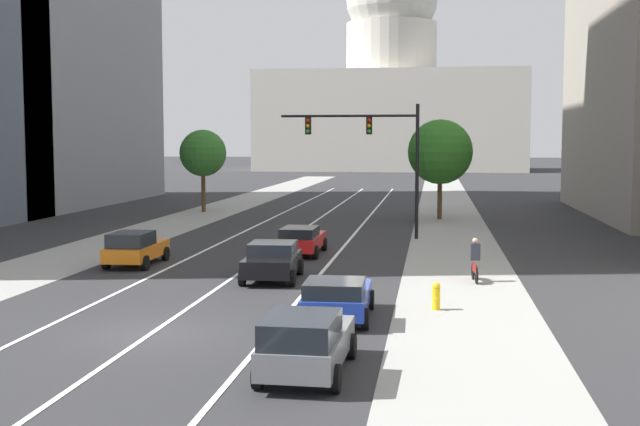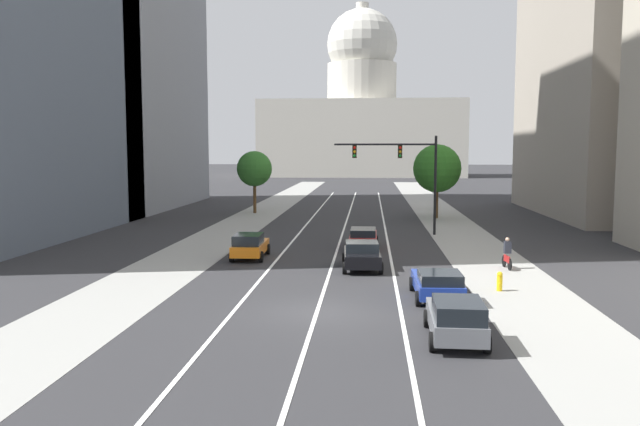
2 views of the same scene
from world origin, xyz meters
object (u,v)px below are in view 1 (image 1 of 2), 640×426
object	(u,v)px
car_gray	(306,342)
cyclist	(475,260)
street_tree_mid_right	(440,152)
car_blue	(337,297)
fire_hydrant	(436,296)
traffic_signal_mast	(376,144)
street_tree_near_left	(203,153)
car_red	(302,239)
car_black	(272,260)
car_orange	(135,248)
capitol_building	(391,93)

from	to	relation	value
car_gray	cyclist	bearing A→B (deg)	-17.18
cyclist	street_tree_mid_right	world-z (taller)	street_tree_mid_right
cyclist	street_tree_mid_right	bearing A→B (deg)	-2.14
car_blue	fire_hydrant	bearing A→B (deg)	-59.58
traffic_signal_mast	street_tree_near_left	bearing A→B (deg)	133.31
car_blue	car_gray	world-z (taller)	car_gray
car_red	car_black	bearing A→B (deg)	-179.69
car_blue	car_gray	bearing A→B (deg)	178.54
car_orange	traffic_signal_mast	size ratio (longest dim) A/B	0.54
street_tree_mid_right	street_tree_near_left	size ratio (longest dim) A/B	1.10
car_red	street_tree_mid_right	bearing A→B (deg)	-19.10
fire_hydrant	cyclist	xyz separation A→B (m)	(1.50, 5.58, 0.39)
street_tree_mid_right	car_blue	bearing A→B (deg)	-95.76
traffic_signal_mast	street_tree_near_left	distance (m)	20.79
car_gray	fire_hydrant	size ratio (longest dim) A/B	4.66
car_gray	fire_hydrant	bearing A→B (deg)	-19.56
fire_hydrant	cyclist	distance (m)	5.79
cyclist	street_tree_near_left	distance (m)	34.70
car_red	capitol_building	bearing A→B (deg)	1.17
capitol_building	traffic_signal_mast	size ratio (longest dim) A/B	6.12
car_orange	fire_hydrant	xyz separation A→B (m)	(13.06, -7.70, -0.32)
car_gray	car_red	xyz separation A→B (m)	(-3.34, 19.97, -0.06)
fire_hydrant	car_gray	bearing A→B (deg)	-110.92
street_tree_near_left	car_black	bearing A→B (deg)	-69.13
capitol_building	car_gray	xyz separation A→B (m)	(5.01, -132.09, -13.22)
traffic_signal_mast	fire_hydrant	distance (m)	20.09
car_blue	car_red	distance (m)	14.30
street_tree_near_left	fire_hydrant	bearing A→B (deg)	-62.86
car_red	fire_hydrant	xyz separation A→B (m)	(6.37, -12.04, -0.28)
car_blue	car_gray	size ratio (longest dim) A/B	1.02
car_blue	traffic_signal_mast	size ratio (longest dim) A/B	0.56
capitol_building	cyclist	bearing A→B (deg)	-85.40
car_blue	street_tree_near_left	xyz separation A→B (m)	(-14.58, 36.20, 3.77)
car_gray	traffic_signal_mast	distance (m)	27.51
car_gray	car_red	world-z (taller)	car_gray
capitol_building	street_tree_mid_right	xyz separation A→B (m)	(8.33, -93.22, -9.36)
car_orange	cyclist	world-z (taller)	cyclist
car_blue	fire_hydrant	size ratio (longest dim) A/B	4.73
car_red	street_tree_mid_right	size ratio (longest dim) A/B	0.64
capitol_building	traffic_signal_mast	distance (m)	105.42
car_black	capitol_building	bearing A→B (deg)	-1.91
traffic_signal_mast	cyclist	world-z (taller)	traffic_signal_mast
street_tree_near_left	car_orange	bearing A→B (deg)	-80.33
capitol_building	street_tree_mid_right	world-z (taller)	capitol_building
capitol_building	car_orange	size ratio (longest dim) A/B	11.27
capitol_building	fire_hydrant	distance (m)	125.16
car_blue	car_red	size ratio (longest dim) A/B	0.98
capitol_building	car_blue	xyz separation A→B (m)	(5.02, -126.04, -13.32)
car_black	traffic_signal_mast	world-z (taller)	traffic_signal_mast
fire_hydrant	street_tree_mid_right	distance (m)	31.23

